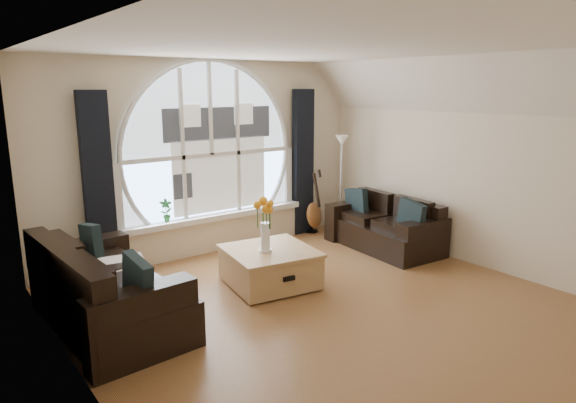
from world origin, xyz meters
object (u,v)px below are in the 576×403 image
object	(u,v)px
sofa_left	(109,287)
sofa_right	(384,222)
vase_flowers	(265,219)
potted_plant	(166,210)
floor_lamp	(341,186)
coffee_chest	(270,265)
guitar	(314,201)

from	to	relation	value
sofa_left	sofa_right	bearing A→B (deg)	-3.01
vase_flowers	potted_plant	bearing A→B (deg)	108.48
sofa_right	vase_flowers	xyz separation A→B (m)	(-2.24, -0.19, 0.44)
sofa_left	sofa_right	world-z (taller)	sofa_left
vase_flowers	potted_plant	world-z (taller)	vase_flowers
potted_plant	floor_lamp	bearing A→B (deg)	-10.36
sofa_right	potted_plant	xyz separation A→B (m)	(-2.77, 1.40, 0.31)
sofa_left	coffee_chest	bearing A→B (deg)	-6.50
sofa_left	sofa_right	distance (m)	4.02
coffee_chest	guitar	xyz separation A→B (m)	(1.84, 1.38, 0.29)
sofa_left	guitar	bearing A→B (deg)	15.25
coffee_chest	potted_plant	world-z (taller)	potted_plant
sofa_left	coffee_chest	world-z (taller)	sofa_left
sofa_right	sofa_left	bearing A→B (deg)	-174.39
vase_flowers	floor_lamp	distance (m)	2.45
coffee_chest	potted_plant	size ratio (longest dim) A/B	3.10
sofa_left	coffee_chest	distance (m)	1.88
sofa_left	potted_plant	xyz separation A→B (m)	(1.26, 1.46, 0.31)
floor_lamp	potted_plant	size ratio (longest dim) A/B	5.00
sofa_right	coffee_chest	world-z (taller)	sofa_right
guitar	potted_plant	world-z (taller)	guitar
sofa_right	vase_flowers	distance (m)	2.29
sofa_left	floor_lamp	distance (m)	4.12
vase_flowers	guitar	xyz separation A→B (m)	(1.93, 1.42, -0.31)
vase_flowers	floor_lamp	world-z (taller)	floor_lamp
vase_flowers	floor_lamp	xyz separation A→B (m)	(2.19, 1.09, -0.04)
potted_plant	guitar	bearing A→B (deg)	-3.86
sofa_left	vase_flowers	distance (m)	1.84
coffee_chest	vase_flowers	world-z (taller)	vase_flowers
coffee_chest	vase_flowers	bearing A→B (deg)	-147.35
sofa_right	coffee_chest	distance (m)	2.16
sofa_left	guitar	size ratio (longest dim) A/B	1.85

